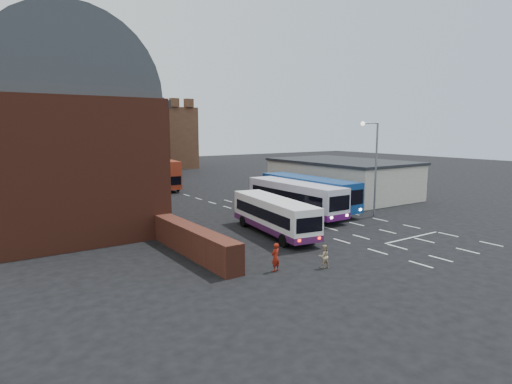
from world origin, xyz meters
TOP-DOWN VIEW (x-y plane):
  - ground at (0.00, 0.00)m, footprint 180.00×180.00m
  - railway_station at (-15.50, 21.00)m, footprint 12.00×28.00m
  - forecourt_wall at (-10.20, 2.00)m, footprint 1.20×10.00m
  - cream_building at (15.00, 14.00)m, footprint 10.40×16.40m
  - brick_terrace at (-6.00, 46.00)m, footprint 22.00×10.00m
  - castle_keep at (6.00, 66.00)m, footprint 22.00×22.00m
  - bus_white_outbound at (-2.75, 3.60)m, footprint 3.76×10.16m
  - bus_white_inbound at (3.04, 8.12)m, footprint 2.86×11.25m
  - bus_blue at (5.71, 9.35)m, footprint 3.13×11.87m
  - bus_red_double at (-0.22, 31.55)m, footprint 3.37×9.93m
  - street_lamp at (8.32, 3.70)m, footprint 1.66×0.74m
  - pedestrian_red at (-7.80, -3.34)m, footprint 0.66×0.51m
  - pedestrian_beige at (-5.13, -4.40)m, footprint 0.76×0.66m

SIDE VIEW (x-z plane):
  - ground at x=0.00m, z-range 0.00..0.00m
  - pedestrian_beige at x=-5.13m, z-range 0.00..1.35m
  - pedestrian_red at x=-7.80m, z-range 0.00..1.61m
  - forecourt_wall at x=-10.20m, z-range 0.00..1.80m
  - bus_white_outbound at x=-2.75m, z-range 0.24..2.95m
  - bus_white_inbound at x=3.04m, z-range 0.28..3.35m
  - bus_blue at x=5.71m, z-range 0.29..3.52m
  - bus_red_double at x=-0.22m, z-range 0.12..4.02m
  - cream_building at x=15.00m, z-range 0.03..4.28m
  - street_lamp at x=8.32m, z-range 0.88..9.41m
  - brick_terrace at x=-6.00m, z-range 0.00..11.00m
  - castle_keep at x=6.00m, z-range 0.00..12.00m
  - railway_station at x=-15.50m, z-range -0.36..15.64m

